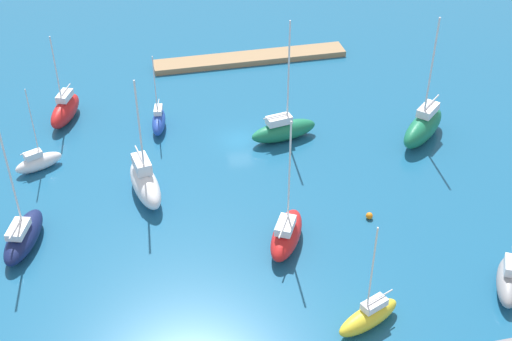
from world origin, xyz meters
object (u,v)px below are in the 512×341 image
at_px(sailboat_gray_far_north, 508,280).
at_px(sailboat_green_lone_north, 283,130).
at_px(pier_dock, 250,58).
at_px(sailboat_white_by_breakwater, 38,162).
at_px(sailboat_green_lone_south, 423,126).
at_px(sailboat_red_mid_basin, 65,110).
at_px(sailboat_white_west_end, 145,182).
at_px(mooring_buoy_orange, 369,216).
at_px(sailboat_navy_east_end, 23,236).
at_px(sailboat_yellow_inner_mooring, 369,316).
at_px(sailboat_blue_outer_mooring, 159,121).
at_px(sailboat_red_far_south, 286,234).

bearing_deg(sailboat_gray_far_north, sailboat_green_lone_north, -126.35).
height_order(pier_dock, sailboat_white_by_breakwater, sailboat_white_by_breakwater).
height_order(pier_dock, sailboat_green_lone_south, sailboat_green_lone_south).
distance_m(pier_dock, sailboat_red_mid_basin, 24.73).
height_order(sailboat_white_west_end, mooring_buoy_orange, sailboat_white_west_end).
bearing_deg(sailboat_red_mid_basin, sailboat_gray_far_north, 67.04).
bearing_deg(sailboat_green_lone_south, sailboat_navy_east_end, -30.80).
height_order(sailboat_yellow_inner_mooring, sailboat_white_by_breakwater, sailboat_yellow_inner_mooring).
xyz_separation_m(sailboat_blue_outer_mooring, sailboat_green_lone_south, (-26.73, 8.06, 0.55)).
relative_size(sailboat_navy_east_end, sailboat_green_lone_south, 0.93).
bearing_deg(sailboat_yellow_inner_mooring, sailboat_red_mid_basin, -80.56).
xyz_separation_m(sailboat_blue_outer_mooring, sailboat_yellow_inner_mooring, (-12.32, 31.08, -0.07)).
bearing_deg(sailboat_blue_outer_mooring, pier_dock, 147.33).
relative_size(pier_dock, sailboat_navy_east_end, 1.89).
height_order(sailboat_green_lone_north, sailboat_navy_east_end, sailboat_green_lone_north).
xyz_separation_m(sailboat_navy_east_end, sailboat_green_lone_south, (-39.95, -8.22, 0.44)).
relative_size(sailboat_green_lone_south, sailboat_white_by_breakwater, 1.55).
bearing_deg(mooring_buoy_orange, sailboat_gray_far_north, 124.86).
xyz_separation_m(sailboat_white_west_end, sailboat_yellow_inner_mooring, (-14.78, 19.60, -0.58)).
distance_m(sailboat_red_mid_basin, mooring_buoy_orange, 35.28).
distance_m(sailboat_gray_far_north, sailboat_red_far_south, 18.11).
bearing_deg(pier_dock, sailboat_gray_far_north, 104.52).
bearing_deg(sailboat_red_far_south, sailboat_yellow_inner_mooring, -131.19).
bearing_deg(mooring_buoy_orange, sailboat_white_by_breakwater, -26.23).
xyz_separation_m(sailboat_green_lone_north, sailboat_red_mid_basin, (22.23, -8.92, 0.11)).
xyz_separation_m(sailboat_green_lone_north, sailboat_white_west_end, (14.96, 6.55, 0.32)).
height_order(sailboat_red_mid_basin, sailboat_red_far_south, sailboat_red_far_south).
bearing_deg(sailboat_white_by_breakwater, sailboat_green_lone_north, -23.97).
bearing_deg(sailboat_green_lone_south, sailboat_yellow_inner_mooring, 15.54).
bearing_deg(sailboat_yellow_inner_mooring, sailboat_blue_outer_mooring, -91.10).
relative_size(pier_dock, sailboat_white_by_breakwater, 2.73).
height_order(sailboat_red_far_south, mooring_buoy_orange, sailboat_red_far_south).
relative_size(pier_dock, sailboat_gray_far_north, 2.43).
distance_m(sailboat_green_lone_north, sailboat_white_west_end, 16.33).
bearing_deg(sailboat_white_west_end, mooring_buoy_orange, 58.45).
xyz_separation_m(sailboat_red_mid_basin, sailboat_red_far_south, (-18.33, 25.05, -0.08)).
relative_size(sailboat_red_mid_basin, sailboat_blue_outer_mooring, 1.16).
relative_size(sailboat_yellow_inner_mooring, sailboat_white_by_breakwater, 1.10).
bearing_deg(sailboat_red_far_south, sailboat_red_mid_basin, 64.58).
height_order(sailboat_white_west_end, sailboat_red_far_south, sailboat_white_west_end).
distance_m(sailboat_white_west_end, sailboat_yellow_inner_mooring, 24.56).
distance_m(sailboat_white_by_breakwater, sailboat_red_far_south, 26.49).
distance_m(pier_dock, sailboat_white_by_breakwater, 31.43).
xyz_separation_m(sailboat_red_mid_basin, sailboat_navy_east_end, (3.48, 20.27, -0.19)).
distance_m(sailboat_green_lone_north, sailboat_green_lone_south, 14.58).
bearing_deg(sailboat_red_mid_basin, sailboat_white_west_end, 47.21).
distance_m(sailboat_gray_far_north, sailboat_blue_outer_mooring, 38.65).
bearing_deg(sailboat_navy_east_end, sailboat_green_lone_south, -61.00).
xyz_separation_m(sailboat_blue_outer_mooring, sailboat_red_far_south, (-8.59, 21.06, 0.21)).
height_order(sailboat_white_west_end, sailboat_red_mid_basin, sailboat_white_west_end).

